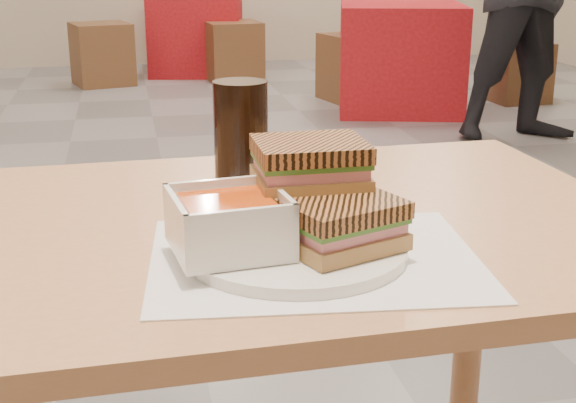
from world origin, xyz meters
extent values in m
cube|color=tan|center=(-0.08, -1.86, 0.73)|extent=(1.22, 0.74, 0.03)
cylinder|color=tan|center=(0.46, -1.54, 0.36)|extent=(0.06, 0.06, 0.72)
cube|color=white|center=(0.04, -2.01, 0.75)|extent=(0.41, 0.33, 0.00)
cylinder|color=white|center=(0.02, -2.00, 0.76)|extent=(0.26, 0.26, 0.01)
cube|color=white|center=(-0.06, -2.00, 0.79)|extent=(0.14, 0.14, 0.05)
cube|color=#D65A14|center=(-0.06, -2.00, 0.82)|extent=(0.11, 0.11, 0.01)
cube|color=white|center=(0.00, -1.99, 0.83)|extent=(0.02, 0.13, 0.01)
cube|color=white|center=(-0.12, -2.01, 0.83)|extent=(0.02, 0.13, 0.01)
cube|color=white|center=(-0.07, -1.94, 0.83)|extent=(0.13, 0.02, 0.01)
cube|color=white|center=(-0.05, -2.06, 0.83)|extent=(0.13, 0.02, 0.01)
cube|color=#997044|center=(0.07, -2.02, 0.78)|extent=(0.16, 0.15, 0.02)
cube|color=#C67786|center=(0.07, -2.02, 0.79)|extent=(0.15, 0.13, 0.01)
cube|color=#386B23|center=(0.07, -2.02, 0.80)|extent=(0.15, 0.14, 0.01)
cube|color=#975A2C|center=(0.07, -2.02, 0.81)|extent=(0.16, 0.15, 0.02)
cube|color=#997044|center=(0.05, -1.94, 0.83)|extent=(0.13, 0.11, 0.02)
cube|color=#C67786|center=(0.05, -1.94, 0.84)|extent=(0.12, 0.10, 0.01)
cube|color=#386B23|center=(0.05, -1.94, 0.85)|extent=(0.13, 0.11, 0.01)
cube|color=#975A2C|center=(0.05, -1.94, 0.87)|extent=(0.13, 0.11, 0.02)
cylinder|color=black|center=(-0.01, -1.74, 0.83)|extent=(0.08, 0.08, 0.17)
cube|color=red|center=(1.69, 2.40, 0.36)|extent=(0.99, 0.99, 0.72)
cube|color=red|center=(0.48, 4.35, 0.34)|extent=(0.91, 0.91, 0.68)
cube|color=brown|center=(1.49, 2.82, 0.24)|extent=(0.51, 0.51, 0.48)
cube|color=brown|center=(2.63, 2.52, 0.21)|extent=(0.41, 0.41, 0.43)
cube|color=brown|center=(-0.33, 3.89, 0.25)|extent=(0.54, 0.54, 0.49)
cube|color=brown|center=(0.74, 3.88, 0.24)|extent=(0.48, 0.48, 0.49)
camera|label=1|loc=(-0.16, -2.86, 1.10)|focal=50.11mm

